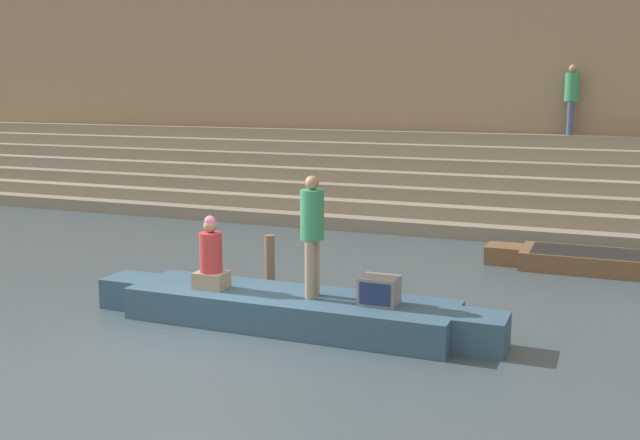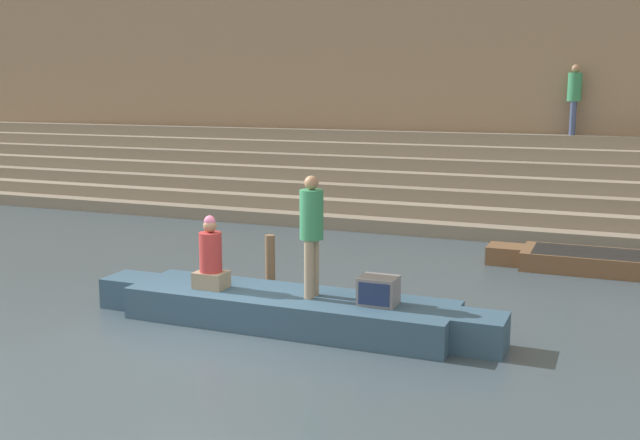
{
  "view_description": "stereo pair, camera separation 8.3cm",
  "coord_description": "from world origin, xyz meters",
  "px_view_note": "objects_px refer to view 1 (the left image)",
  "views": [
    {
      "loc": [
        5.25,
        -8.44,
        3.45
      ],
      "look_at": [
        0.94,
        2.37,
        1.37
      ],
      "focal_mm": 42.0,
      "sensor_mm": 36.0,
      "label": 1
    },
    {
      "loc": [
        5.32,
        -8.41,
        3.45
      ],
      "look_at": [
        0.94,
        2.37,
        1.37
      ],
      "focal_mm": 42.0,
      "sensor_mm": 36.0,
      "label": 2
    }
  ],
  "objects_px": {
    "person_standing": "(312,228)",
    "tv_set": "(379,290)",
    "rowboat_main": "(290,309)",
    "person_on_steps": "(571,95)",
    "mooring_post": "(270,262)",
    "person_rowing": "(211,259)"
  },
  "relations": [
    {
      "from": "person_standing",
      "to": "tv_set",
      "type": "xyz_separation_m",
      "value": [
        1.01,
        0.0,
        -0.82
      ]
    },
    {
      "from": "rowboat_main",
      "to": "person_on_steps",
      "type": "height_order",
      "value": "person_on_steps"
    },
    {
      "from": "rowboat_main",
      "to": "mooring_post",
      "type": "distance_m",
      "value": 2.03
    },
    {
      "from": "person_rowing",
      "to": "mooring_post",
      "type": "xyz_separation_m",
      "value": [
        0.11,
        1.79,
        -0.44
      ]
    },
    {
      "from": "person_on_steps",
      "to": "person_rowing",
      "type": "bearing_deg",
      "value": 71.36
    },
    {
      "from": "tv_set",
      "to": "person_rowing",
      "type": "bearing_deg",
      "value": -174.07
    },
    {
      "from": "rowboat_main",
      "to": "person_standing",
      "type": "height_order",
      "value": "person_standing"
    },
    {
      "from": "person_standing",
      "to": "tv_set",
      "type": "bearing_deg",
      "value": 11.69
    },
    {
      "from": "tv_set",
      "to": "person_on_steps",
      "type": "relative_size",
      "value": 0.29
    },
    {
      "from": "tv_set",
      "to": "rowboat_main",
      "type": "bearing_deg",
      "value": -176.62
    },
    {
      "from": "person_standing",
      "to": "tv_set",
      "type": "distance_m",
      "value": 1.3
    },
    {
      "from": "person_on_steps",
      "to": "tv_set",
      "type": "bearing_deg",
      "value": 83.9
    },
    {
      "from": "rowboat_main",
      "to": "person_rowing",
      "type": "distance_m",
      "value": 1.4
    },
    {
      "from": "person_standing",
      "to": "person_rowing",
      "type": "xyz_separation_m",
      "value": [
        -1.58,
        -0.12,
        -0.57
      ]
    },
    {
      "from": "tv_set",
      "to": "mooring_post",
      "type": "relative_size",
      "value": 0.54
    },
    {
      "from": "person_standing",
      "to": "person_on_steps",
      "type": "bearing_deg",
      "value": 87.16
    },
    {
      "from": "person_standing",
      "to": "tv_set",
      "type": "height_order",
      "value": "person_standing"
    },
    {
      "from": "rowboat_main",
      "to": "person_on_steps",
      "type": "bearing_deg",
      "value": 72.85
    },
    {
      "from": "person_standing",
      "to": "mooring_post",
      "type": "bearing_deg",
      "value": 143.01
    },
    {
      "from": "rowboat_main",
      "to": "mooring_post",
      "type": "bearing_deg",
      "value": 122.79
    },
    {
      "from": "person_standing",
      "to": "person_rowing",
      "type": "relative_size",
      "value": 1.59
    },
    {
      "from": "person_standing",
      "to": "person_on_steps",
      "type": "distance_m",
      "value": 11.22
    }
  ]
}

